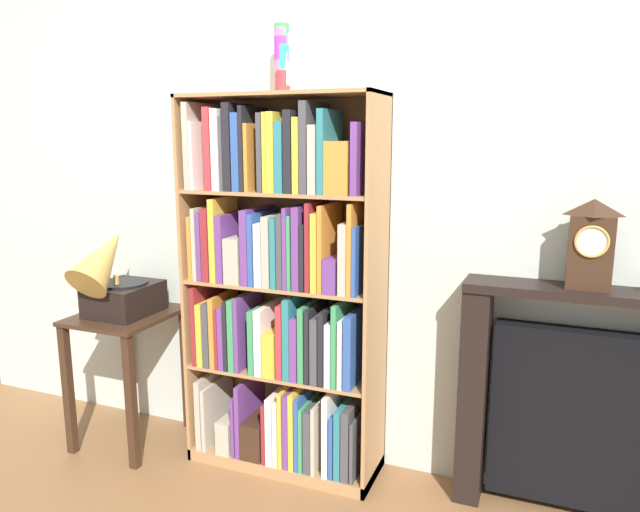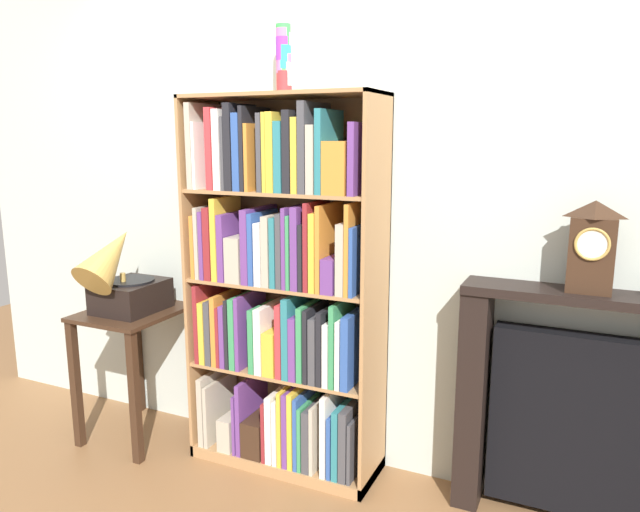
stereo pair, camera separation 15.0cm
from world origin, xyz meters
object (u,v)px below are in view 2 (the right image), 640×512
Objects in this scene: cup_stack at (284,59)px; side_table_left at (134,343)px; gramophone at (121,277)px; mantel_clock at (592,247)px; fireplace_mantel at (582,414)px; bookshelf at (284,296)px.

side_table_left is (-0.90, -0.14, -1.50)m from cup_stack.
gramophone is 1.41× the size of mantel_clock.
gramophone is at bearing -173.85° from fireplace_mantel.
bookshelf is 5.96× the size of cup_stack.
mantel_clock is at bearing 3.30° from bookshelf.
cup_stack is (-0.02, 0.06, 1.14)m from bookshelf.
cup_stack reaches higher than gramophone.
gramophone is (0.00, -0.07, 0.40)m from side_table_left.
fireplace_mantel is at bearing 43.97° from mantel_clock.
fireplace_mantel reaches higher than side_table_left.
cup_stack reaches higher than bookshelf.
cup_stack is 1.61m from mantel_clock.
gramophone is at bearing -174.30° from mantel_clock.
gramophone is 2.37m from fireplace_mantel.
bookshelf is 0.99m from side_table_left.
fireplace_mantel is (2.32, 0.18, -0.03)m from side_table_left.
side_table_left is at bearing -174.81° from bookshelf.
bookshelf is 1.42m from mantel_clock.
cup_stack is 0.30× the size of fireplace_mantel.
cup_stack is 2.09m from fireplace_mantel.
side_table_left is at bearing -175.94° from mantel_clock.
cup_stack is at bearing -178.44° from fireplace_mantel.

